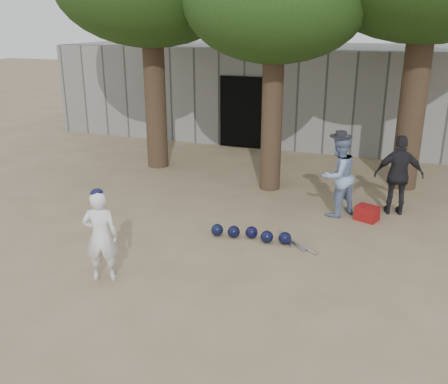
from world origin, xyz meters
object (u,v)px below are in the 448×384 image
at_px(spectator_dark, 399,175).
at_px(red_bag, 367,213).
at_px(spectator_blue, 338,176).
at_px(boy_player, 101,236).

relative_size(spectator_dark, red_bag, 3.97).
relative_size(spectator_blue, spectator_dark, 1.02).
bearing_deg(spectator_blue, spectator_dark, 150.64).
bearing_deg(spectator_blue, red_bag, 119.22).
height_order(boy_player, red_bag, boy_player).
distance_m(spectator_dark, red_bag, 1.04).
relative_size(boy_player, red_bag, 3.47).
bearing_deg(spectator_dark, boy_player, 36.36).
xyz_separation_m(spectator_blue, spectator_dark, (1.16, 0.51, -0.01)).
xyz_separation_m(spectator_blue, red_bag, (0.64, -0.09, -0.70)).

